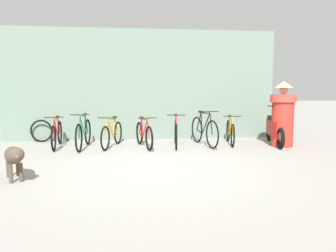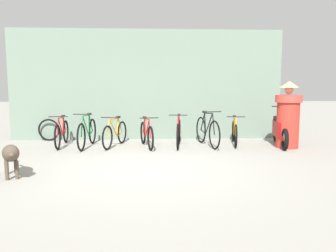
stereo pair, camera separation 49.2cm
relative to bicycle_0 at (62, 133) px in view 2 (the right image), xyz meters
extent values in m
plane|color=gray|center=(2.21, -2.56, -0.33)|extent=(60.00, 60.00, 0.00)
cube|color=slate|center=(2.21, 1.11, 1.25)|extent=(7.87, 0.20, 3.17)
torus|color=black|center=(0.03, -0.53, -0.02)|extent=(0.09, 0.62, 0.62)
torus|color=black|center=(-0.03, 0.52, -0.02)|extent=(0.09, 0.62, 0.62)
cylinder|color=red|center=(0.01, -0.12, 0.18)|extent=(0.06, 0.52, 0.52)
cylinder|color=red|center=(-0.01, 0.18, 0.16)|extent=(0.04, 0.13, 0.47)
cylinder|color=red|center=(0.00, -0.07, 0.41)|extent=(0.07, 0.61, 0.06)
cylinder|color=red|center=(-0.02, 0.33, -0.05)|extent=(0.05, 0.40, 0.07)
cylinder|color=red|center=(-0.02, 0.38, 0.19)|extent=(0.05, 0.31, 0.43)
cylinder|color=red|center=(0.03, -0.45, 0.20)|extent=(0.04, 0.19, 0.46)
cube|color=black|center=(-0.01, 0.23, 0.42)|extent=(0.08, 0.18, 0.05)
cylinder|color=black|center=(0.02, -0.37, 0.47)|extent=(0.46, 0.05, 0.02)
torus|color=black|center=(0.65, -0.74, 0.01)|extent=(0.09, 0.68, 0.68)
torus|color=black|center=(0.73, 0.34, 0.01)|extent=(0.09, 0.68, 0.68)
cylinder|color=#1E7238|center=(0.68, -0.32, 0.23)|extent=(0.07, 0.53, 0.56)
cylinder|color=#1E7238|center=(0.70, -0.01, 0.21)|extent=(0.04, 0.14, 0.52)
cylinder|color=#1E7238|center=(0.69, -0.27, 0.48)|extent=(0.07, 0.62, 0.06)
cylinder|color=#1E7238|center=(0.71, 0.13, -0.02)|extent=(0.06, 0.41, 0.08)
cylinder|color=#1E7238|center=(0.72, 0.19, 0.23)|extent=(0.05, 0.32, 0.47)
cylinder|color=#1E7238|center=(0.66, -0.66, 0.25)|extent=(0.04, 0.19, 0.50)
cube|color=black|center=(0.71, 0.04, 0.49)|extent=(0.08, 0.18, 0.05)
cylinder|color=black|center=(0.66, -0.58, 0.54)|extent=(0.46, 0.06, 0.02)
torus|color=black|center=(1.25, -0.62, -0.03)|extent=(0.21, 0.59, 0.60)
torus|color=black|center=(1.53, 0.34, -0.03)|extent=(0.21, 0.59, 0.60)
cylinder|color=orange|center=(1.36, -0.25, 0.16)|extent=(0.16, 0.48, 0.50)
cylinder|color=orange|center=(1.44, 0.03, 0.15)|extent=(0.06, 0.13, 0.46)
cylinder|color=orange|center=(1.37, -0.20, 0.39)|extent=(0.18, 0.56, 0.06)
cylinder|color=orange|center=(1.47, 0.16, -0.05)|extent=(0.13, 0.37, 0.07)
cylinder|color=orange|center=(1.49, 0.20, 0.17)|extent=(0.11, 0.29, 0.42)
cylinder|color=orange|center=(1.27, -0.55, 0.19)|extent=(0.08, 0.18, 0.45)
cube|color=black|center=(1.45, 0.07, 0.41)|extent=(0.12, 0.19, 0.05)
cylinder|color=black|center=(1.29, -0.48, 0.45)|extent=(0.45, 0.15, 0.02)
torus|color=black|center=(2.30, -0.76, -0.03)|extent=(0.17, 0.60, 0.60)
torus|color=black|center=(2.10, 0.19, -0.03)|extent=(0.17, 0.60, 0.60)
cylinder|color=red|center=(2.22, -0.39, 0.16)|extent=(0.13, 0.48, 0.50)
cylinder|color=red|center=(2.16, -0.12, 0.15)|extent=(0.05, 0.13, 0.46)
cylinder|color=red|center=(2.21, -0.34, 0.39)|extent=(0.14, 0.55, 0.06)
cylinder|color=red|center=(2.14, 0.01, -0.06)|extent=(0.10, 0.37, 0.07)
cylinder|color=red|center=(2.13, 0.06, 0.17)|extent=(0.09, 0.29, 0.42)
cylinder|color=red|center=(2.28, -0.69, 0.19)|extent=(0.06, 0.17, 0.45)
cube|color=black|center=(2.15, -0.07, 0.40)|extent=(0.11, 0.19, 0.05)
cylinder|color=black|center=(2.27, -0.61, 0.44)|extent=(0.46, 0.12, 0.02)
torus|color=black|center=(2.96, -0.70, -0.01)|extent=(0.13, 0.65, 0.65)
torus|color=black|center=(3.09, 0.29, -0.01)|extent=(0.13, 0.65, 0.65)
cylinder|color=red|center=(3.01, -0.32, 0.20)|extent=(0.09, 0.50, 0.54)
cylinder|color=red|center=(3.05, -0.03, 0.19)|extent=(0.04, 0.13, 0.49)
cylinder|color=red|center=(3.02, -0.27, 0.45)|extent=(0.10, 0.58, 0.06)
cylinder|color=red|center=(3.06, 0.10, -0.03)|extent=(0.08, 0.38, 0.08)
cylinder|color=red|center=(3.07, 0.15, 0.21)|extent=(0.07, 0.30, 0.46)
cylinder|color=red|center=(2.97, -0.63, 0.23)|extent=(0.05, 0.18, 0.48)
cube|color=black|center=(3.05, 0.02, 0.46)|extent=(0.09, 0.19, 0.05)
cylinder|color=black|center=(2.98, -0.55, 0.51)|extent=(0.46, 0.08, 0.02)
torus|color=black|center=(3.87, -0.68, 0.02)|extent=(0.17, 0.71, 0.71)
torus|color=black|center=(3.68, 0.30, 0.02)|extent=(0.17, 0.71, 0.71)
cylinder|color=black|center=(3.79, -0.30, 0.26)|extent=(0.12, 0.49, 0.59)
cylinder|color=black|center=(3.74, -0.02, 0.24)|extent=(0.05, 0.13, 0.54)
cylinder|color=black|center=(3.79, -0.25, 0.52)|extent=(0.13, 0.57, 0.06)
cylinder|color=black|center=(3.72, 0.11, 0.00)|extent=(0.10, 0.37, 0.08)
cylinder|color=black|center=(3.71, 0.16, 0.26)|extent=(0.08, 0.30, 0.50)
cylinder|color=black|center=(3.85, -0.60, 0.28)|extent=(0.06, 0.18, 0.53)
cube|color=black|center=(3.73, 0.03, 0.54)|extent=(0.10, 0.19, 0.05)
cylinder|color=black|center=(3.84, -0.53, 0.58)|extent=(0.46, 0.11, 0.02)
torus|color=black|center=(4.44, -0.53, -0.03)|extent=(0.15, 0.60, 0.60)
torus|color=black|center=(4.62, 0.43, -0.03)|extent=(0.15, 0.60, 0.60)
cylinder|color=orange|center=(4.51, -0.16, 0.16)|extent=(0.12, 0.48, 0.50)
cylinder|color=orange|center=(4.56, 0.12, 0.15)|extent=(0.05, 0.13, 0.46)
cylinder|color=orange|center=(4.52, -0.11, 0.39)|extent=(0.13, 0.56, 0.06)
cylinder|color=orange|center=(4.58, 0.25, -0.06)|extent=(0.10, 0.37, 0.07)
cylinder|color=orange|center=(4.59, 0.30, 0.17)|extent=(0.08, 0.29, 0.42)
cylinder|color=orange|center=(4.45, -0.46, 0.18)|extent=(0.06, 0.17, 0.44)
cube|color=black|center=(4.57, 0.17, 0.40)|extent=(0.10, 0.19, 0.05)
cylinder|color=black|center=(4.46, -0.38, 0.44)|extent=(0.46, 0.11, 0.02)
torus|color=black|center=(5.54, -0.90, -0.07)|extent=(0.21, 0.54, 0.54)
torus|color=black|center=(5.80, 0.33, -0.07)|extent=(0.21, 0.54, 0.54)
cube|color=maroon|center=(5.67, -0.29, 0.11)|extent=(0.45, 0.91, 0.40)
cube|color=black|center=(5.70, -0.14, 0.36)|extent=(0.35, 0.59, 0.10)
cylinder|color=silver|center=(5.59, -0.67, 0.41)|extent=(0.08, 0.15, 0.61)
cylinder|color=silver|center=(5.56, -0.81, 0.02)|extent=(0.08, 0.22, 0.21)
cylinder|color=black|center=(5.60, -0.63, 0.71)|extent=(0.57, 0.15, 0.03)
sphere|color=silver|center=(5.59, -0.66, 0.59)|extent=(0.17, 0.17, 0.14)
ellipsoid|color=#4C3F33|center=(-0.07, -2.96, 0.08)|extent=(0.52, 0.70, 0.27)
cylinder|color=#4C3F33|center=(0.09, -3.11, -0.18)|extent=(0.08, 0.08, 0.31)
cylinder|color=#4C3F33|center=(-0.05, -3.18, -0.18)|extent=(0.08, 0.08, 0.31)
cylinder|color=#4C3F33|center=(-0.08, -2.75, -0.18)|extent=(0.08, 0.08, 0.31)
cylinder|color=#4C3F33|center=(-0.22, -2.81, -0.18)|extent=(0.08, 0.08, 0.31)
sphere|color=#4C3F33|center=(0.09, -3.31, 0.15)|extent=(0.31, 0.31, 0.23)
ellipsoid|color=#4C3F33|center=(0.14, -3.40, 0.13)|extent=(0.14, 0.15, 0.09)
cylinder|color=#4C3F33|center=(-0.25, -2.56, 0.05)|extent=(0.15, 0.27, 0.15)
cylinder|color=#B72D23|center=(5.75, -0.54, 0.33)|extent=(0.75, 0.75, 1.33)
cylinder|color=#D63C32|center=(5.75, -0.54, 0.90)|extent=(0.88, 0.88, 0.18)
sphere|color=tan|center=(5.75, -0.54, 1.12)|extent=(0.29, 0.29, 0.21)
cone|color=tan|center=(5.75, -0.54, 1.26)|extent=(0.63, 0.63, 0.16)
torus|color=black|center=(-0.60, 0.86, -0.02)|extent=(0.63, 0.13, 0.63)
camera|label=1|loc=(1.82, -8.50, 1.18)|focal=35.00mm
camera|label=2|loc=(2.31, -8.54, 1.18)|focal=35.00mm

